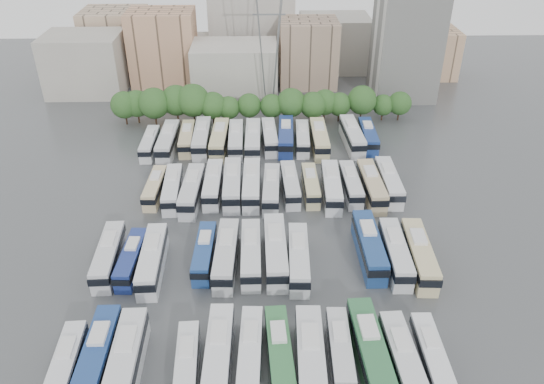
{
  "coord_description": "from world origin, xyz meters",
  "views": [
    {
      "loc": [
        -0.2,
        -63.88,
        47.58
      ],
      "look_at": [
        1.6,
        8.41,
        3.0
      ],
      "focal_mm": 35.0,
      "sensor_mm": 36.0,
      "label": 1
    }
  ],
  "objects_px": {
    "bus_r1_s7": "(276,250)",
    "bus_r1_s12": "(395,253)",
    "bus_r3_s13": "(368,136)",
    "bus_r3_s9": "(302,138)",
    "electricity_pylon": "(269,26)",
    "bus_r2_s6": "(252,184)",
    "bus_r1_s4": "(204,252)",
    "bus_r2_s3": "(192,190)",
    "bus_r0_s7": "(280,353)",
    "bus_r2_s9": "(311,185)",
    "apartment_tower": "(406,41)",
    "bus_r1_s6": "(251,253)",
    "bus_r3_s0": "(150,143)",
    "bus_r3_s1": "(168,141)",
    "bus_r2_s2": "(172,189)",
    "bus_r3_s6": "(253,140)",
    "bus_r2_s7": "(271,189)",
    "bus_r1_s11": "(369,246)",
    "bus_r1_s5": "(226,255)",
    "bus_r2_s10": "(331,186)",
    "bus_r3_s8": "(286,136)",
    "bus_r2_s12": "(371,185)",
    "bus_r1_s13": "(419,255)",
    "bus_r3_s7": "(270,137)",
    "bus_r0_s8": "(311,361)",
    "bus_r1_s1": "(132,259)",
    "bus_r1_s0": "(109,255)",
    "bus_r1_s2": "(152,260)",
    "bus_r2_s8": "(290,184)",
    "bus_r2_s11": "(351,184)",
    "bus_r0_s4": "(187,366)",
    "bus_r3_s2": "(187,138)",
    "bus_r0_s6": "(250,351)",
    "bus_r0_s0": "(66,368)",
    "bus_r3_s4": "(220,139)",
    "bus_r3_s10": "(319,138)",
    "bus_r2_s4": "(213,184)",
    "bus_r3_s12": "(352,136)",
    "bus_r0_s11": "(403,362)",
    "bus_r2_s5": "(232,184)",
    "bus_r1_s8": "(299,258)",
    "bus_r0_s9": "(340,350)",
    "bus_r2_s13": "(389,182)",
    "bus_r2_s1": "(155,187)",
    "bus_r0_s1": "(98,356)",
    "bus_r0_s10": "(370,350)"
  },
  "relations": [
    {
      "from": "bus_r0_s8",
      "to": "bus_r1_s1",
      "type": "height_order",
      "value": "bus_r0_s8"
    },
    {
      "from": "bus_r1_s2",
      "to": "bus_r1_s4",
      "type": "distance_m",
      "value": 7.12
    },
    {
      "from": "bus_r1_s0",
      "to": "bus_r1_s2",
      "type": "distance_m",
      "value": 6.32
    },
    {
      "from": "bus_r3_s0",
      "to": "bus_r3_s1",
      "type": "xyz_separation_m",
      "value": [
        3.54,
        0.11,
        0.34
      ]
    },
    {
      "from": "bus_r0_s7",
      "to": "bus_r1_s7",
      "type": "bearing_deg",
      "value": 86.67
    },
    {
      "from": "bus_r0_s0",
      "to": "bus_r0_s7",
      "type": "bearing_deg",
      "value": 0.98
    },
    {
      "from": "bus_r3_s6",
      "to": "bus_r1_s11",
      "type": "bearing_deg",
      "value": -63.7
    },
    {
      "from": "bus_r1_s7",
      "to": "bus_r1_s12",
      "type": "height_order",
      "value": "bus_r1_s7"
    },
    {
      "from": "bus_r2_s7",
      "to": "bus_r1_s11",
      "type": "bearing_deg",
      "value": -47.41
    },
    {
      "from": "bus_r0_s7",
      "to": "bus_r1_s5",
      "type": "bearing_deg",
      "value": 108.24
    },
    {
      "from": "bus_r2_s8",
      "to": "bus_r3_s12",
      "type": "height_order",
      "value": "bus_r3_s12"
    },
    {
      "from": "bus_r1_s13",
      "to": "bus_r2_s2",
      "type": "bearing_deg",
      "value": 155.52
    },
    {
      "from": "bus_r3_s13",
      "to": "bus_r0_s1",
      "type": "bearing_deg",
      "value": -124.18
    },
    {
      "from": "bus_r0_s4",
      "to": "bus_r3_s2",
      "type": "bearing_deg",
      "value": 93.42
    },
    {
      "from": "electricity_pylon",
      "to": "bus_r3_s6",
      "type": "bearing_deg",
      "value": -100.0
    },
    {
      "from": "bus_r3_s13",
      "to": "bus_r3_s9",
      "type": "bearing_deg",
      "value": -175.51
    },
    {
      "from": "bus_r2_s5",
      "to": "bus_r3_s7",
      "type": "relative_size",
      "value": 1.08
    },
    {
      "from": "bus_r3_s8",
      "to": "bus_r2_s12",
      "type": "bearing_deg",
      "value": -52.05
    },
    {
      "from": "bus_r3_s1",
      "to": "bus_r1_s7",
      "type": "bearing_deg",
      "value": -59.24
    },
    {
      "from": "bus_r0_s11",
      "to": "bus_r2_s8",
      "type": "bearing_deg",
      "value": 102.78
    },
    {
      "from": "bus_r2_s8",
      "to": "bus_r2_s10",
      "type": "bearing_deg",
      "value": -12.27
    },
    {
      "from": "bus_r0_s7",
      "to": "bus_r2_s9",
      "type": "relative_size",
      "value": 1.09
    },
    {
      "from": "bus_r2_s10",
      "to": "bus_r1_s5",
      "type": "bearing_deg",
      "value": -130.55
    },
    {
      "from": "electricity_pylon",
      "to": "bus_r2_s6",
      "type": "height_order",
      "value": "electricity_pylon"
    },
    {
      "from": "bus_r1_s4",
      "to": "bus_r2_s1",
      "type": "xyz_separation_m",
      "value": [
        -9.77,
        17.9,
        -0.07
      ]
    },
    {
      "from": "bus_r2_s4",
      "to": "bus_r3_s12",
      "type": "distance_m",
      "value": 31.72
    },
    {
      "from": "bus_r0_s4",
      "to": "bus_r2_s12",
      "type": "height_order",
      "value": "bus_r2_s12"
    },
    {
      "from": "bus_r2_s2",
      "to": "bus_r3_s6",
      "type": "bearing_deg",
      "value": 50.67
    },
    {
      "from": "bus_r1_s4",
      "to": "bus_r2_s3",
      "type": "height_order",
      "value": "bus_r2_s3"
    },
    {
      "from": "bus_r3_s0",
      "to": "bus_r1_s2",
      "type": "bearing_deg",
      "value": -79.64
    },
    {
      "from": "bus_r0_s8",
      "to": "bus_r0_s10",
      "type": "xyz_separation_m",
      "value": [
        6.69,
        1.31,
        -0.04
      ]
    },
    {
      "from": "bus_r1_s12",
      "to": "bus_r1_s2",
      "type": "bearing_deg",
      "value": -177.17
    },
    {
      "from": "bus_r1_s4",
      "to": "bus_r0_s6",
      "type": "bearing_deg",
      "value": -67.94
    },
    {
      "from": "bus_r2_s8",
      "to": "bus_r1_s2",
      "type": "bearing_deg",
      "value": -137.24
    },
    {
      "from": "bus_r0_s6",
      "to": "bus_r2_s11",
      "type": "distance_m",
      "value": 39.44
    },
    {
      "from": "bus_r2_s8",
      "to": "bus_r3_s7",
      "type": "bearing_deg",
      "value": 97.23
    },
    {
      "from": "bus_r2_s9",
      "to": "bus_r3_s7",
      "type": "relative_size",
      "value": 0.89
    },
    {
      "from": "bus_r1_s8",
      "to": "bus_r2_s12",
      "type": "height_order",
      "value": "bus_r2_s12"
    },
    {
      "from": "bus_r0_s9",
      "to": "bus_r0_s11",
      "type": "height_order",
      "value": "bus_r0_s11"
    },
    {
      "from": "bus_r0_s8",
      "to": "bus_r1_s4",
      "type": "relative_size",
      "value": 1.21
    },
    {
      "from": "bus_r2_s6",
      "to": "bus_r1_s6",
      "type": "bearing_deg",
      "value": -88.99
    },
    {
      "from": "bus_r1_s5",
      "to": "bus_r2_s8",
      "type": "bearing_deg",
      "value": 64.82
    },
    {
      "from": "apartment_tower",
      "to": "bus_r2_s9",
      "type": "height_order",
      "value": "apartment_tower"
    },
    {
      "from": "bus_r0_s9",
      "to": "bus_r3_s0",
      "type": "height_order",
      "value": "bus_r3_s0"
    },
    {
      "from": "bus_r2_s4",
      "to": "bus_r2_s6",
      "type": "bearing_deg",
      "value": -3.53
    },
    {
      "from": "bus_r0_s8",
      "to": "bus_r2_s11",
      "type": "height_order",
      "value": "bus_r0_s8"
    },
    {
      "from": "bus_r2_s10",
      "to": "bus_r1_s6",
      "type": "bearing_deg",
      "value": -124.56
    },
    {
      "from": "bus_r3_s4",
      "to": "bus_r3_s10",
      "type": "distance_m",
      "value": 19.57
    },
    {
      "from": "bus_r3_s7",
      "to": "bus_r3_s13",
      "type": "bearing_deg",
      "value": -2.58
    },
    {
      "from": "bus_r2_s13",
      "to": "bus_r3_s12",
      "type": "distance_m",
      "value": 18.21
    }
  ]
}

